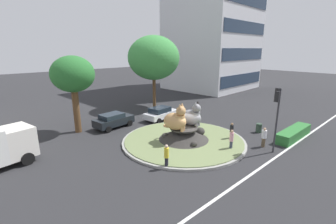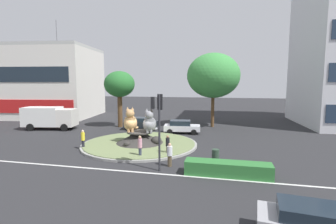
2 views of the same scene
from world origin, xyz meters
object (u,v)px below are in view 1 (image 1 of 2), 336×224
Objects in this scene: broadleaf_tree_behind_island at (154,58)px; pedestrian_yellow_shirt at (167,156)px; sedan_on_far_lane at (113,120)px; pedestrian_pink_shirt at (231,140)px; office_tower at (214,17)px; cat_statue_grey at (192,116)px; pedestrian_white_shirt at (264,137)px; pedestrian_black_shirt at (232,131)px; parked_car_right at (161,113)px; cat_statue_calico at (176,120)px; second_tree_near_tower at (73,75)px; traffic_light_mast at (277,106)px; litter_bin at (259,128)px.

pedestrian_yellow_shirt is (-10.74, -14.30, -5.93)m from broadleaf_tree_behind_island.
sedan_on_far_lane is (-8.85, -3.94, -6.06)m from broadleaf_tree_behind_island.
office_tower is at bearing 50.95° from pedestrian_pink_shirt.
cat_statue_grey is 1.46× the size of pedestrian_white_shirt.
pedestrian_black_shirt is (-0.75, 2.66, 0.01)m from pedestrian_white_shirt.
cat_statue_grey is 1.40× the size of pedestrian_yellow_shirt.
sedan_on_far_lane is (-3.96, 11.75, -0.16)m from pedestrian_pink_shirt.
cat_statue_calico is at bearing -127.73° from parked_car_right.
pedestrian_yellow_shirt reaches higher than sedan_on_far_lane.
cat_statue_calico is 10.76m from second_tree_near_tower.
office_tower is 16.98× the size of pedestrian_black_shirt.
broadleaf_tree_behind_island is at bearing -143.90° from pedestrian_yellow_shirt.
cat_statue_calico is at bearing -84.49° from sedan_on_far_lane.
second_tree_near_tower is 15.56m from pedestrian_pink_shirt.
broadleaf_tree_behind_island is 18.26m from pedestrian_white_shirt.
cat_statue_calico is at bearing -137.92° from pedestrian_white_shirt.
parked_car_right is (8.83, -2.47, -4.86)m from second_tree_near_tower.
cat_statue_calico is 0.34× the size of second_tree_near_tower.
traffic_light_mast reaches higher than parked_car_right.
traffic_light_mast is at bearing -37.33° from pedestrian_pink_shirt.
litter_bin is at bearing -86.36° from broadleaf_tree_behind_island.
cat_statue_calico is 14.50m from broadleaf_tree_behind_island.
litter_bin is at bearing 121.73° from pedestrian_white_shirt.
pedestrian_white_shirt is at bearing -91.05° from parked_car_right.
cat_statue_grey is 1.48× the size of pedestrian_black_shirt.
cat_statue_calico is 1.95m from cat_statue_grey.
cat_statue_grey is at bearing 67.60° from cat_statue_calico.
cat_statue_calico reaches higher than pedestrian_white_shirt.
office_tower reaches higher than cat_statue_calico.
cat_statue_calico is 0.09× the size of office_tower.
office_tower is at bearing 11.76° from sedan_on_far_lane.
pedestrian_pink_shirt is 0.41× the size of parked_car_right.
broadleaf_tree_behind_island is 5.47× the size of pedestrian_pink_shirt.
office_tower reaches higher than second_tree_near_tower.
cat_statue_grey reaches higher than litter_bin.
pedestrian_pink_shirt is at bearing -174.40° from litter_bin.
pedestrian_pink_shirt is at bearing -105.05° from parked_car_right.
pedestrian_black_shirt is 3.97m from litter_bin.
cat_statue_calico reaches higher than litter_bin.
broadleaf_tree_behind_island is 16.45m from litter_bin.
broadleaf_tree_behind_island is at bearing -115.33° from pedestrian_black_shirt.
pedestrian_pink_shirt reaches higher than litter_bin.
pedestrian_white_shirt is at bearing -69.50° from sedan_on_far_lane.
traffic_light_mast is 5.78× the size of litter_bin.
cat_statue_calico is 1.03× the size of cat_statue_grey.
cat_statue_grey is 33.12m from office_tower.
pedestrian_pink_shirt is at bearing 149.64° from pedestrian_yellow_shirt.
cat_statue_grey is 7.30m from litter_bin.
cat_statue_calico is 4.81m from pedestrian_pink_shirt.
cat_statue_calico is 5.29m from pedestrian_black_shirt.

